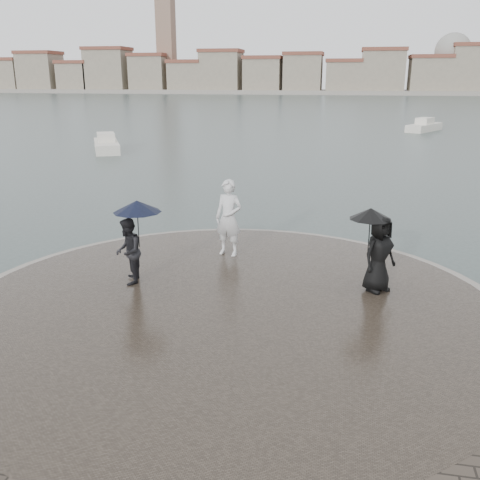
# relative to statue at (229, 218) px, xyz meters

# --- Properties ---
(ground) EXTENTS (400.00, 400.00, 0.00)m
(ground) POSITION_rel_statue_xyz_m (0.73, -6.87, -1.43)
(ground) COLOR #2B3835
(ground) RESTS_ON ground
(kerb_ring) EXTENTS (12.50, 12.50, 0.32)m
(kerb_ring) POSITION_rel_statue_xyz_m (0.73, -3.37, -1.27)
(kerb_ring) COLOR gray
(kerb_ring) RESTS_ON ground
(quay_tip) EXTENTS (11.90, 11.90, 0.36)m
(quay_tip) POSITION_rel_statue_xyz_m (0.73, -3.37, -1.25)
(quay_tip) COLOR #2D261E
(quay_tip) RESTS_ON ground
(statue) EXTENTS (0.87, 0.67, 2.13)m
(statue) POSITION_rel_statue_xyz_m (0.00, 0.00, 0.00)
(statue) COLOR silver
(statue) RESTS_ON quay_tip
(visitor_left) EXTENTS (1.23, 1.14, 2.04)m
(visitor_left) POSITION_rel_statue_xyz_m (-1.81, -2.56, 0.09)
(visitor_left) COLOR black
(visitor_left) RESTS_ON quay_tip
(visitor_right) EXTENTS (1.25, 1.10, 1.95)m
(visitor_right) POSITION_rel_statue_xyz_m (3.92, -1.88, 0.03)
(visitor_right) COLOR black
(visitor_right) RESTS_ON quay_tip
(far_skyline) EXTENTS (260.00, 20.00, 37.00)m
(far_skyline) POSITION_rel_statue_xyz_m (-5.56, 153.84, 4.18)
(far_skyline) COLOR gray
(far_skyline) RESTS_ON ground
(boats) EXTENTS (46.03, 25.45, 1.50)m
(boats) POSITION_rel_statue_xyz_m (7.97, 31.35, -1.05)
(boats) COLOR silver
(boats) RESTS_ON ground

